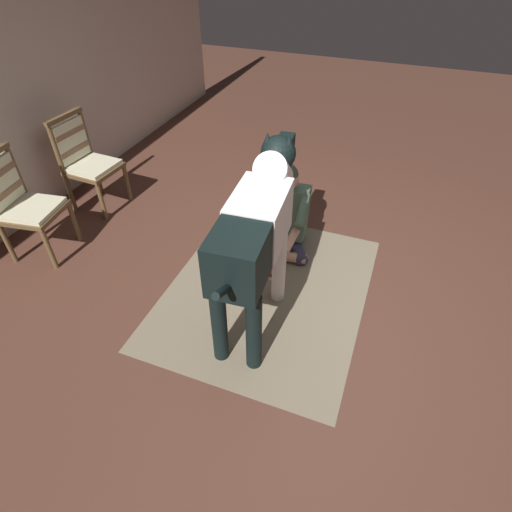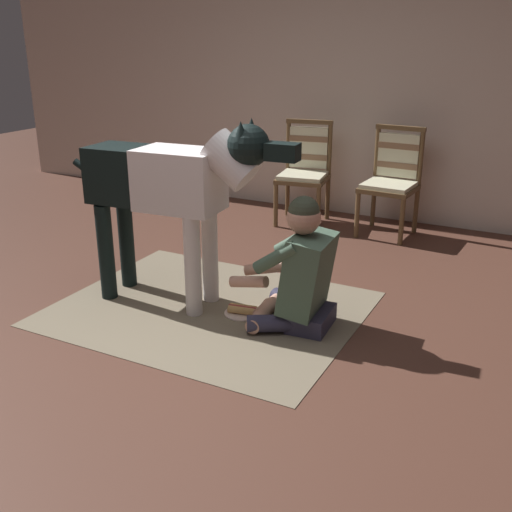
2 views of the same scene
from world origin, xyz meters
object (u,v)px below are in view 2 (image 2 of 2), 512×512
at_px(large_dog, 171,185).
at_px(hot_dog_on_plate, 242,311).
at_px(dining_chair_left_of_pair, 305,167).
at_px(dining_chair_right_of_pair, 393,176).
at_px(person_sitting_on_floor, 300,274).

bearing_deg(large_dog, hot_dog_on_plate, 4.10).
bearing_deg(dining_chair_left_of_pair, hot_dog_on_plate, -77.52).
bearing_deg(large_dog, dining_chair_left_of_pair, 89.54).
relative_size(large_dog, hot_dog_on_plate, 6.82).
bearing_deg(large_dog, dining_chair_right_of_pair, 68.32).
relative_size(dining_chair_right_of_pair, hot_dog_on_plate, 4.05).
height_order(dining_chair_right_of_pair, person_sitting_on_floor, dining_chair_right_of_pair).
height_order(large_dog, hot_dog_on_plate, large_dog).
distance_m(large_dog, hot_dog_on_plate, 0.95).
distance_m(person_sitting_on_floor, large_dog, 1.02).
xyz_separation_m(dining_chair_right_of_pair, hot_dog_on_plate, (-0.38, -2.18, -0.52)).
bearing_deg(hot_dog_on_plate, dining_chair_right_of_pair, 80.09).
relative_size(dining_chair_right_of_pair, person_sitting_on_floor, 1.15).
relative_size(dining_chair_left_of_pair, large_dog, 0.59).
bearing_deg(dining_chair_right_of_pair, person_sitting_on_floor, -89.61).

